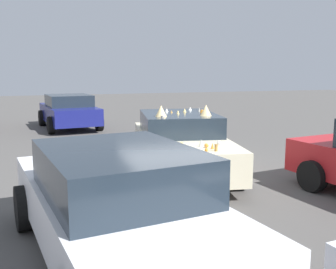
# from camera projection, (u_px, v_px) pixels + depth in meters

# --- Properties ---
(ground_plane) EXTENTS (60.00, 60.00, 0.00)m
(ground_plane) POSITION_uv_depth(u_px,v_px,m) (181.00, 173.00, 8.80)
(ground_plane) COLOR #514F4C
(art_car_decorated) EXTENTS (4.57, 2.58, 1.57)m
(art_car_decorated) POSITION_uv_depth(u_px,v_px,m) (180.00, 143.00, 8.74)
(art_car_decorated) COLOR beige
(art_car_decorated) RESTS_ON ground
(parked_sedan_far_right) EXTENTS (4.74, 2.45, 1.42)m
(parked_sedan_far_right) POSITION_uv_depth(u_px,v_px,m) (115.00, 203.00, 4.67)
(parked_sedan_far_right) COLOR white
(parked_sedan_far_right) RESTS_ON ground
(parked_sedan_far_left) EXTENTS (4.08, 2.34, 1.34)m
(parked_sedan_far_left) POSITION_uv_depth(u_px,v_px,m) (69.00, 111.00, 15.52)
(parked_sedan_far_left) COLOR navy
(parked_sedan_far_left) RESTS_ON ground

